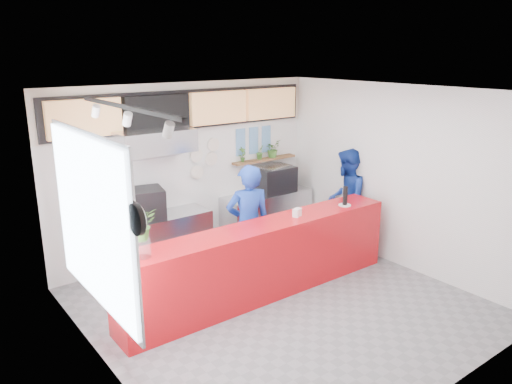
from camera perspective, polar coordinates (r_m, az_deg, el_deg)
floor at (r=7.31m, az=2.77°, el=-12.73°), size 5.00×5.00×0.00m
ceiling at (r=6.44m, az=3.13°, el=11.40°), size 5.00×5.00×0.00m
wall_back at (r=8.72m, az=-7.72°, el=2.47°), size 5.00×0.00×5.00m
wall_left at (r=5.54m, az=-17.36°, el=-6.05°), size 0.00×5.00×5.00m
wall_right at (r=8.50m, az=15.94°, el=1.66°), size 0.00×5.00×5.00m
service_counter at (r=7.35m, az=0.80°, el=-7.78°), size 4.50×0.60×1.10m
cream_band at (r=8.52m, az=-7.97°, el=9.67°), size 5.00×0.02×0.80m
prep_bench at (r=8.42m, az=-11.18°, el=-5.67°), size 1.80×0.60×0.90m
panini_oven at (r=8.13m, az=-12.50°, el=-1.34°), size 0.66×0.66×0.49m
extraction_hood at (r=7.92m, az=-11.68°, el=5.74°), size 1.20×0.70×0.35m
hood_lip at (r=7.96m, az=-11.60°, el=4.32°), size 1.20×0.69×0.31m
right_bench at (r=9.57m, az=1.23°, el=-2.70°), size 1.80×0.60×0.90m
espresso_machine at (r=9.48m, az=2.06°, el=1.46°), size 0.75×0.54×0.48m
espresso_tray at (r=9.42m, az=2.08°, el=2.86°), size 0.67×0.52×0.06m
herb_shelf at (r=9.51m, az=0.99°, el=3.74°), size 1.40×0.18×0.04m
menu_board_far_left at (r=7.72m, az=-19.00°, el=7.96°), size 1.10×0.10×0.55m
menu_board_mid_left at (r=8.16m, az=-11.21°, el=8.90°), size 1.10×0.10×0.55m
menu_board_mid_right at (r=8.73m, az=-4.29°, el=9.59°), size 1.10×0.10×0.55m
menu_board_far_right at (r=9.41m, az=1.72°, el=10.08°), size 1.10×0.10×0.55m
soffit at (r=8.50m, az=-7.85°, el=9.32°), size 4.80×0.04×0.65m
window_pane at (r=5.75m, az=-18.29°, el=-3.21°), size 0.04×2.20×1.90m
window_frame at (r=5.76m, az=-18.11°, el=-3.17°), size 0.03×2.30×2.00m
wall_clock_rim at (r=4.58m, az=-13.51°, el=-3.07°), size 0.05×0.30×0.30m
wall_clock_face at (r=4.59m, az=-13.16°, el=-3.00°), size 0.02×0.26×0.26m
track_rail at (r=5.34m, az=-14.58°, el=9.35°), size 0.05×2.40×0.04m
dec_plate_a at (r=8.71m, az=-6.83°, el=4.18°), size 0.24×0.03×0.24m
dec_plate_b at (r=8.88m, az=-5.14°, el=3.80°), size 0.24×0.03×0.24m
dec_plate_c at (r=8.77m, az=-6.76°, el=2.26°), size 0.24×0.03×0.24m
dec_plate_d at (r=8.86m, az=-4.91°, el=5.42°), size 0.24×0.03×0.24m
photo_frame_a at (r=9.18m, az=-1.78°, el=6.47°), size 0.20×0.02×0.25m
photo_frame_b at (r=9.35m, az=-0.27°, el=6.66°), size 0.20×0.02×0.25m
photo_frame_c at (r=9.54m, az=1.18°, el=6.83°), size 0.20×0.02×0.25m
photo_frame_d at (r=9.22m, az=-1.76°, el=4.94°), size 0.20×0.02×0.25m
photo_frame_e at (r=9.40m, az=-0.27°, el=5.15°), size 0.20×0.02×0.25m
photo_frame_f at (r=9.58m, az=1.17°, el=5.36°), size 0.20×0.02×0.25m
staff_center at (r=7.61m, az=-0.88°, el=-3.79°), size 0.80×0.66×1.88m
staff_right at (r=9.16m, az=10.24°, el=-0.79°), size 1.12×1.07×1.83m
herb_a at (r=9.17m, az=-1.55°, el=4.30°), size 0.16×0.12×0.28m
herb_b at (r=9.41m, az=0.47°, el=4.59°), size 0.17×0.14×0.28m
herb_c at (r=9.59m, az=1.90°, el=4.98°), size 0.37×0.34×0.34m
glass_vase at (r=6.17m, az=-12.86°, el=-6.21°), size 0.26×0.26×0.25m
basil_vase at (r=6.07m, az=-13.02°, el=-3.67°), size 0.40×0.36×0.39m
napkin_holder at (r=7.50m, az=4.72°, el=-2.35°), size 0.16×0.13×0.12m
white_plate at (r=8.13m, az=10.10°, el=-1.49°), size 0.26×0.26×0.02m
pepper_mill at (r=8.08m, az=10.16°, el=-0.42°), size 0.10×0.10×0.30m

